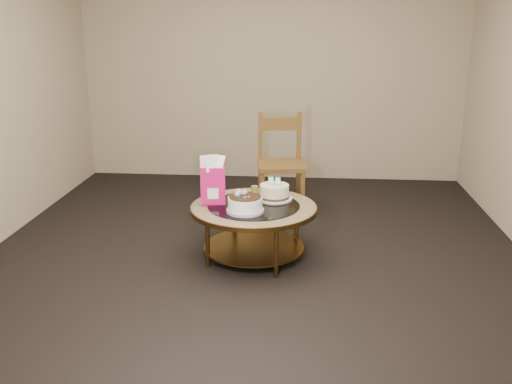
# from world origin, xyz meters

# --- Properties ---
(ground) EXTENTS (5.00, 5.00, 0.00)m
(ground) POSITION_xyz_m (0.00, 0.00, 0.00)
(ground) COLOR black
(ground) RESTS_ON ground
(room_walls) EXTENTS (4.52, 5.02, 2.61)m
(room_walls) POSITION_xyz_m (0.00, 0.00, 1.54)
(room_walls) COLOR tan
(room_walls) RESTS_ON ground
(coffee_table) EXTENTS (1.02, 1.02, 0.46)m
(coffee_table) POSITION_xyz_m (0.00, -0.00, 0.38)
(coffee_table) COLOR brown
(coffee_table) RESTS_ON ground
(decorated_cake) EXTENTS (0.29, 0.29, 0.17)m
(decorated_cake) POSITION_xyz_m (-0.05, -0.17, 0.51)
(decorated_cake) COLOR #B696D4
(decorated_cake) RESTS_ON coffee_table
(cream_cake) EXTENTS (0.30, 0.30, 0.19)m
(cream_cake) POSITION_xyz_m (0.16, 0.18, 0.52)
(cream_cake) COLOR silver
(cream_cake) RESTS_ON coffee_table
(gift_bag) EXTENTS (0.21, 0.17, 0.39)m
(gift_bag) POSITION_xyz_m (-0.33, 0.02, 0.65)
(gift_bag) COLOR #DB1462
(gift_bag) RESTS_ON coffee_table
(pillar_candle) EXTENTS (0.12, 0.12, 0.09)m
(pillar_candle) POSITION_xyz_m (-0.02, 0.27, 0.49)
(pillar_candle) COLOR tan
(pillar_candle) RESTS_ON coffee_table
(dining_chair) EXTENTS (0.51, 0.51, 0.99)m
(dining_chair) POSITION_xyz_m (0.16, 1.21, 0.50)
(dining_chair) COLOR brown
(dining_chair) RESTS_ON ground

